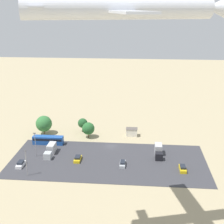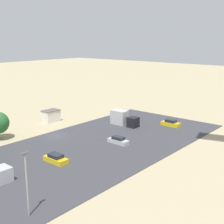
{
  "view_description": "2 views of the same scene",
  "coord_description": "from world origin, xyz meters",
  "px_view_note": "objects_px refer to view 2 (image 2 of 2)",
  "views": [
    {
      "loc": [
        -9.12,
        101.35,
        47.38
      ],
      "look_at": [
        -2.86,
        29.08,
        22.9
      ],
      "focal_mm": 50.0,
      "sensor_mm": 36.0,
      "label": 1
    },
    {
      "loc": [
        42.22,
        51.83,
        21.06
      ],
      "look_at": [
        -3.45,
        13.29,
        6.85
      ],
      "focal_mm": 50.0,
      "sensor_mm": 36.0,
      "label": 2
    }
  ],
  "objects_px": {
    "shed_building": "(51,116)",
    "parked_truck_0": "(123,119)",
    "parked_car_0": "(56,159)",
    "parked_car_2": "(171,123)",
    "parked_car_3": "(118,140)"
  },
  "relations": [
    {
      "from": "shed_building",
      "to": "parked_truck_0",
      "type": "height_order",
      "value": "parked_truck_0"
    },
    {
      "from": "parked_car_0",
      "to": "parked_car_2",
      "type": "bearing_deg",
      "value": 173.74
    },
    {
      "from": "shed_building",
      "to": "parked_car_3",
      "type": "relative_size",
      "value": 0.98
    },
    {
      "from": "parked_car_0",
      "to": "parked_truck_0",
      "type": "relative_size",
      "value": 0.62
    },
    {
      "from": "parked_car_2",
      "to": "shed_building",
      "type": "bearing_deg",
      "value": 122.21
    },
    {
      "from": "parked_car_3",
      "to": "parked_car_0",
      "type": "bearing_deg",
      "value": 172.13
    },
    {
      "from": "parked_car_0",
      "to": "parked_car_2",
      "type": "relative_size",
      "value": 1.0
    },
    {
      "from": "parked_car_2",
      "to": "parked_truck_0",
      "type": "relative_size",
      "value": 0.62
    },
    {
      "from": "parked_car_2",
      "to": "parked_car_3",
      "type": "bearing_deg",
      "value": 175.03
    },
    {
      "from": "shed_building",
      "to": "parked_car_0",
      "type": "height_order",
      "value": "shed_building"
    },
    {
      "from": "parked_truck_0",
      "to": "parked_car_3",
      "type": "bearing_deg",
      "value": 34.24
    },
    {
      "from": "parked_car_0",
      "to": "parked_truck_0",
      "type": "bearing_deg",
      "value": -167.45
    },
    {
      "from": "parked_car_3",
      "to": "parked_truck_0",
      "type": "distance_m",
      "value": 14.04
    },
    {
      "from": "parked_car_0",
      "to": "parked_truck_0",
      "type": "distance_m",
      "value": 26.93
    },
    {
      "from": "shed_building",
      "to": "parked_car_0",
      "type": "relative_size",
      "value": 0.96
    }
  ]
}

